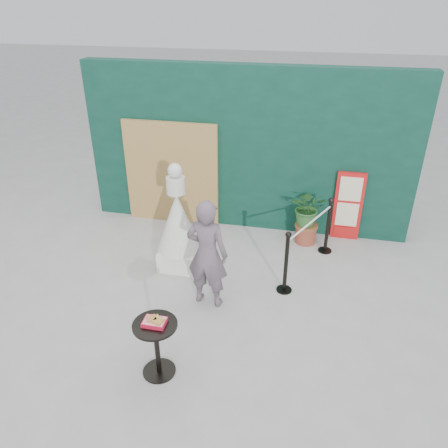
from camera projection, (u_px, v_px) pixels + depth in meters
The scene contains 10 objects.
ground at pixel (205, 329), 5.97m from camera, with size 60.00×60.00×0.00m, color #ADAAA5.
back_wall at pixel (247, 150), 7.96m from camera, with size 6.00×0.30×3.00m, color #0A2F23.
bamboo_fence at pixel (171, 174), 8.28m from camera, with size 1.80×0.08×2.00m, color tan.
woman at pixel (207, 254), 6.10m from camera, with size 0.60×0.40×1.66m, color #63555F.
menu_board at pixel (348, 206), 7.84m from camera, with size 0.50×0.07×1.30m.
statue at pixel (178, 227), 6.99m from camera, with size 0.71×0.71×1.81m.
cafe_table at pixel (156, 341), 5.07m from camera, with size 0.52×0.52×0.75m.
food_basket at pixel (155, 321), 4.93m from camera, with size 0.26×0.19×0.11m.
planter at pixel (308, 212), 7.73m from camera, with size 0.61×0.53×1.05m.
stanchion_barrier at pixel (308, 244), 7.00m from camera, with size 0.84×1.54×1.03m.
Camera 1 is at (1.22, -4.40, 4.11)m, focal length 35.00 mm.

